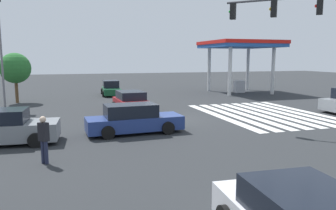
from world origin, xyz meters
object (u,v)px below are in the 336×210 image
object	(u,v)px
car_3	(111,89)
tree_corner_c	(15,68)
traffic_signal_mast	(313,29)
street_light_pole_a	(1,43)
car_1	(131,102)
pedestrian	(44,137)
car_6	(133,119)
car_5	(3,128)

from	to	relation	value
car_3	tree_corner_c	size ratio (longest dim) A/B	1.02
traffic_signal_mast	street_light_pole_a	distance (m)	21.83
traffic_signal_mast	street_light_pole_a	xyz separation A→B (m)	(14.46, 16.34, -0.28)
car_3	car_1	bearing A→B (deg)	2.83
pedestrian	traffic_signal_mast	bearing A→B (deg)	-39.68
car_1	car_6	world-z (taller)	car_6
car_1	tree_corner_c	size ratio (longest dim) A/B	1.02
traffic_signal_mast	pedestrian	xyz separation A→B (m)	(-1.24, 12.53, -4.21)
car_5	car_6	distance (m)	5.96
car_1	street_light_pole_a	world-z (taller)	street_light_pole_a
car_5	street_light_pole_a	distance (m)	13.09
car_1	car_5	world-z (taller)	car_5
car_5	tree_corner_c	xyz separation A→B (m)	(14.44, 1.30, 2.21)
car_6	tree_corner_c	bearing A→B (deg)	114.70
pedestrian	street_light_pole_a	xyz separation A→B (m)	(15.70, 3.81, 3.92)
car_6	tree_corner_c	world-z (taller)	tree_corner_c
car_5	car_6	size ratio (longest dim) A/B	0.96
car_5	tree_corner_c	bearing A→B (deg)	99.51
car_3	pedestrian	world-z (taller)	pedestrian
car_1	car_3	world-z (taller)	car_3
pedestrian	car_5	bearing A→B (deg)	73.62
car_3	street_light_pole_a	xyz separation A→B (m)	(-5.64, 9.03, 4.23)
traffic_signal_mast	car_1	size ratio (longest dim) A/B	1.63
traffic_signal_mast	car_5	xyz separation A→B (m)	(2.21, 14.43, -4.46)
traffic_signal_mast	car_3	size ratio (longest dim) A/B	1.63
traffic_signal_mast	car_5	bearing A→B (deg)	36.31
pedestrian	car_6	bearing A→B (deg)	-1.83
car_3	pedestrian	xyz separation A→B (m)	(-21.34, 5.22, 0.31)
car_6	street_light_pole_a	world-z (taller)	street_light_pole_a
street_light_pole_a	tree_corner_c	xyz separation A→B (m)	(2.19, -0.61, -1.97)
car_6	car_5	bearing A→B (deg)	-178.81
car_3	traffic_signal_mast	bearing A→B (deg)	22.91
car_1	car_6	xyz separation A→B (m)	(-6.56, 1.15, 0.00)
street_light_pole_a	tree_corner_c	distance (m)	3.01
car_3	car_6	distance (m)	17.55
car_5	car_3	bearing A→B (deg)	72.68
car_5	car_6	bearing A→B (deg)	8.15
pedestrian	tree_corner_c	size ratio (longest dim) A/B	0.41
car_1	tree_corner_c	xyz separation A→B (m)	(7.49, 8.40, 2.23)
car_6	street_light_pole_a	bearing A→B (deg)	120.93
traffic_signal_mast	pedestrian	size ratio (longest dim) A/B	4.01
car_3	car_5	bearing A→B (deg)	-18.78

